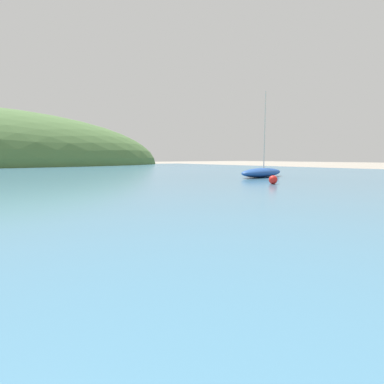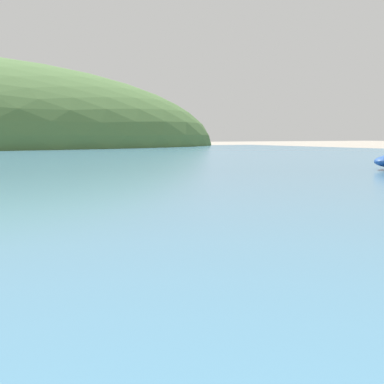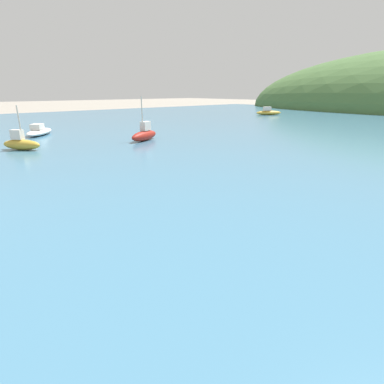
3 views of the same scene
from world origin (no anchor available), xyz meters
The scene contains 0 objects.
Camera 2 is at (-0.52, 1.69, 1.40)m, focal length 50.00 mm.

